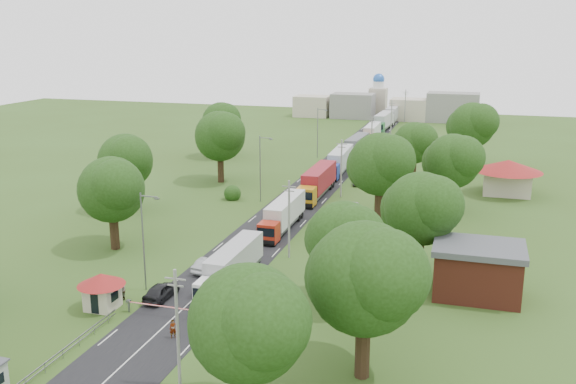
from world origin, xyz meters
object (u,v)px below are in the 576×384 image
at_px(truck_0, 231,266).
at_px(car_lane_front, 161,291).
at_px(info_sign, 356,160).
at_px(boom_barrier, 159,307).
at_px(pedestrian_near, 173,329).
at_px(car_lane_mid, 208,264).
at_px(guard_booth, 102,287).

distance_m(truck_0, car_lane_front, 7.50).
bearing_deg(info_sign, boom_barrier, -96.24).
xyz_separation_m(boom_barrier, pedestrian_near, (3.09, -3.50, -0.07)).
bearing_deg(pedestrian_near, car_lane_mid, 68.92).
xyz_separation_m(guard_booth, info_sign, (12.40, 60.00, 0.84)).
height_order(guard_booth, car_lane_front, guard_booth).
relative_size(boom_barrier, guard_booth, 2.10).
bearing_deg(pedestrian_near, guard_booth, 124.80).
distance_m(boom_barrier, car_lane_mid, 11.54).
xyz_separation_m(truck_0, car_lane_front, (-5.13, -5.35, -1.19)).
height_order(info_sign, car_lane_mid, info_sign).
relative_size(boom_barrier, car_lane_mid, 2.07).
bearing_deg(truck_0, car_lane_front, -133.79).
bearing_deg(car_lane_front, boom_barrier, 117.16).
distance_m(car_lane_front, car_lane_mid, 8.16).
height_order(guard_booth, info_sign, info_sign).
height_order(info_sign, car_lane_front, info_sign).
height_order(truck_0, car_lane_mid, truck_0).
relative_size(info_sign, car_lane_front, 0.87).
bearing_deg(car_lane_mid, pedestrian_near, 109.78).
height_order(boom_barrier, car_lane_front, car_lane_front).
bearing_deg(car_lane_mid, guard_booth, 71.41).
bearing_deg(guard_booth, info_sign, 78.32).
bearing_deg(boom_barrier, pedestrian_near, -48.55).
xyz_separation_m(boom_barrier, info_sign, (6.56, 60.00, 2.11)).
bearing_deg(car_lane_front, info_sign, -96.33).
xyz_separation_m(info_sign, car_lane_mid, (-6.86, -48.47, -2.27)).
height_order(car_lane_front, pedestrian_near, pedestrian_near).
height_order(boom_barrier, truck_0, truck_0).
distance_m(boom_barrier, guard_booth, 5.98).
bearing_deg(truck_0, pedestrian_near, -91.83).
bearing_deg(car_lane_front, guard_booth, 41.62).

